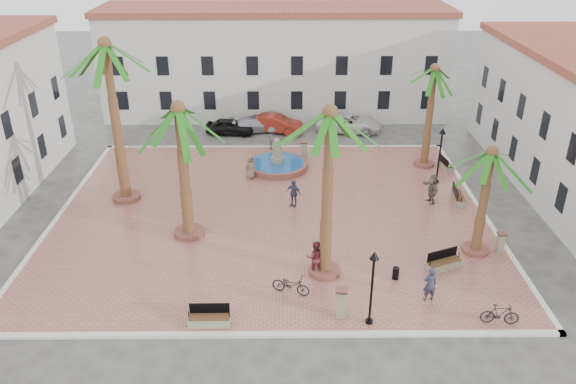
# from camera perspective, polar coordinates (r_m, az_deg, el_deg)

# --- Properties ---
(ground) EXTENTS (120.00, 120.00, 0.00)m
(ground) POSITION_cam_1_polar(r_m,az_deg,el_deg) (34.56, -1.66, -2.38)
(ground) COLOR #56544F
(ground) RESTS_ON ground
(plaza) EXTENTS (26.00, 22.00, 0.15)m
(plaza) POSITION_cam_1_polar(r_m,az_deg,el_deg) (34.52, -1.66, -2.27)
(plaza) COLOR #B36758
(plaza) RESTS_ON ground
(kerb_n) EXTENTS (26.30, 0.30, 0.16)m
(kerb_n) POSITION_cam_1_polar(r_m,az_deg,el_deg) (44.47, -1.40, 4.58)
(kerb_n) COLOR silver
(kerb_n) RESTS_ON ground
(kerb_s) EXTENTS (26.30, 0.30, 0.16)m
(kerb_s) POSITION_cam_1_polar(r_m,az_deg,el_deg) (25.44, -2.14, -14.29)
(kerb_s) COLOR silver
(kerb_s) RESTS_ON ground
(kerb_e) EXTENTS (0.30, 22.30, 0.16)m
(kerb_e) POSITION_cam_1_polar(r_m,az_deg,el_deg) (36.61, 19.15, -2.07)
(kerb_e) COLOR silver
(kerb_e) RESTS_ON ground
(kerb_w) EXTENTS (0.30, 22.30, 0.16)m
(kerb_w) POSITION_cam_1_polar(r_m,az_deg,el_deg) (37.16, -22.15, -2.17)
(kerb_w) COLOR silver
(kerb_w) RESTS_ON ground
(building_north) EXTENTS (30.40, 7.40, 9.50)m
(building_north) POSITION_cam_1_polar(r_m,az_deg,el_deg) (51.64, -1.30, 13.16)
(building_north) COLOR silver
(building_north) RESTS_ON ground
(fountain) EXTENTS (4.42, 4.42, 2.28)m
(fountain) POSITION_cam_1_polar(r_m,az_deg,el_deg) (40.49, -1.11, 2.88)
(fountain) COLOR brown
(fountain) RESTS_ON plaza
(palm_nw) EXTENTS (5.79, 5.79, 10.30)m
(palm_nw) POSITION_cam_1_polar(r_m,az_deg,el_deg) (34.71, -17.90, 12.52)
(palm_nw) COLOR brown
(palm_nw) RESTS_ON plaza
(palm_sw) EXTENTS (5.69, 5.69, 7.94)m
(palm_sw) POSITION_cam_1_polar(r_m,az_deg,el_deg) (29.99, -10.97, 6.73)
(palm_sw) COLOR brown
(palm_sw) RESTS_ON plaza
(palm_s) EXTENTS (5.35, 5.35, 8.98)m
(palm_s) POSITION_cam_1_polar(r_m,az_deg,el_deg) (25.55, 4.23, 6.15)
(palm_s) COLOR brown
(palm_s) RESTS_ON plaza
(palm_e) EXTENTS (4.66, 4.66, 6.18)m
(palm_e) POSITION_cam_1_polar(r_m,az_deg,el_deg) (30.09, 19.82, 2.57)
(palm_e) COLOR brown
(palm_e) RESTS_ON plaza
(palm_ne) EXTENTS (4.81, 4.81, 7.47)m
(palm_ne) POSITION_cam_1_polar(r_m,az_deg,el_deg) (40.21, 14.58, 10.98)
(palm_ne) COLOR brown
(palm_ne) RESTS_ON plaza
(bench_s) EXTENTS (1.91, 0.60, 1.01)m
(bench_s) POSITION_cam_1_polar(r_m,az_deg,el_deg) (25.89, -7.97, -12.70)
(bench_s) COLOR gray
(bench_s) RESTS_ON plaza
(bench_se) EXTENTS (2.00, 1.29, 1.02)m
(bench_se) POSITION_cam_1_polar(r_m,az_deg,el_deg) (30.30, 15.53, -7.04)
(bench_se) COLOR gray
(bench_se) RESTS_ON plaza
(bench_e) EXTENTS (0.77, 1.94, 1.00)m
(bench_e) POSITION_cam_1_polar(r_m,az_deg,el_deg) (37.36, 16.87, -0.51)
(bench_e) COLOR gray
(bench_e) RESTS_ON plaza
(bench_ne) EXTENTS (0.80, 1.82, 0.93)m
(bench_ne) POSITION_cam_1_polar(r_m,az_deg,el_deg) (41.94, 15.69, 2.64)
(bench_ne) COLOR gray
(bench_ne) RESTS_ON plaza
(lamppost_s) EXTENTS (0.41, 0.41, 3.78)m
(lamppost_s) POSITION_cam_1_polar(r_m,az_deg,el_deg) (24.66, 8.61, -8.39)
(lamppost_s) COLOR black
(lamppost_s) RESTS_ON plaza
(lamppost_e) EXTENTS (0.43, 0.43, 3.94)m
(lamppost_e) POSITION_cam_1_polar(r_m,az_deg,el_deg) (38.67, 15.26, 4.53)
(lamppost_e) COLOR black
(lamppost_e) RESTS_ON plaza
(bollard_se) EXTENTS (0.61, 0.61, 1.50)m
(bollard_se) POSITION_cam_1_polar(r_m,az_deg,el_deg) (25.93, 5.45, -11.08)
(bollard_se) COLOR gray
(bollard_se) RESTS_ON plaza
(bollard_n) EXTENTS (0.60, 0.60, 1.42)m
(bollard_n) POSITION_cam_1_polar(r_m,az_deg,el_deg) (41.78, 1.64, 4.28)
(bollard_n) COLOR gray
(bollard_n) RESTS_ON plaza
(bollard_e) EXTENTS (0.48, 0.48, 1.24)m
(bollard_e) POSITION_cam_1_polar(r_m,az_deg,el_deg) (32.37, 20.76, -4.82)
(bollard_e) COLOR gray
(bollard_e) RESTS_ON plaza
(litter_bin) EXTENTS (0.33, 0.33, 0.65)m
(litter_bin) POSITION_cam_1_polar(r_m,az_deg,el_deg) (28.95, 10.89, -8.11)
(litter_bin) COLOR black
(litter_bin) RESTS_ON plaza
(cyclist_a) EXTENTS (0.72, 0.53, 1.79)m
(cyclist_a) POSITION_cam_1_polar(r_m,az_deg,el_deg) (27.53, 14.23, -9.07)
(cyclist_a) COLOR #2A2E41
(cyclist_a) RESTS_ON plaza
(bicycle_a) EXTENTS (2.01, 1.26, 1.00)m
(bicycle_a) POSITION_cam_1_polar(r_m,az_deg,el_deg) (27.36, 0.28, -9.39)
(bicycle_a) COLOR black
(bicycle_a) RESTS_ON plaza
(cyclist_b) EXTENTS (0.90, 0.70, 1.83)m
(cyclist_b) POSITION_cam_1_polar(r_m,az_deg,el_deg) (28.59, 2.76, -6.66)
(cyclist_b) COLOR maroon
(cyclist_b) RESTS_ON plaza
(bicycle_b) EXTENTS (1.76, 0.68, 1.03)m
(bicycle_b) POSITION_cam_1_polar(r_m,az_deg,el_deg) (27.26, 20.73, -11.54)
(bicycle_b) COLOR black
(bicycle_b) RESTS_ON plaza
(pedestrian_fountain_a) EXTENTS (0.99, 0.91, 1.70)m
(pedestrian_fountain_a) POSITION_cam_1_polar(r_m,az_deg,el_deg) (38.72, -3.83, 2.55)
(pedestrian_fountain_a) COLOR #7F6A53
(pedestrian_fountain_a) RESTS_ON plaza
(pedestrian_fountain_b) EXTENTS (1.11, 0.90, 1.76)m
(pedestrian_fountain_b) POSITION_cam_1_polar(r_m,az_deg,el_deg) (34.95, 0.55, -0.10)
(pedestrian_fountain_b) COLOR #3D4963
(pedestrian_fountain_b) RESTS_ON plaza
(pedestrian_north) EXTENTS (0.94, 1.29, 1.78)m
(pedestrian_north) POSITION_cam_1_polar(r_m,az_deg,el_deg) (43.56, -1.67, 5.46)
(pedestrian_north) COLOR #4E4D52
(pedestrian_north) RESTS_ON plaza
(pedestrian_east) EXTENTS (0.95, 1.87, 1.92)m
(pedestrian_east) POSITION_cam_1_polar(r_m,az_deg,el_deg) (36.46, 14.41, 0.33)
(pedestrian_east) COLOR #62574C
(pedestrian_east) RESTS_ON plaza
(car_black) EXTENTS (4.10, 1.97, 1.35)m
(car_black) POSITION_cam_1_polar(r_m,az_deg,el_deg) (47.40, -5.91, 6.63)
(car_black) COLOR black
(car_black) RESTS_ON ground
(car_red) EXTENTS (4.85, 2.82, 1.51)m
(car_red) POSITION_cam_1_polar(r_m,az_deg,el_deg) (47.66, -1.27, 6.98)
(car_red) COLOR maroon
(car_red) RESTS_ON ground
(car_silver) EXTENTS (4.71, 2.74, 1.28)m
(car_silver) POSITION_cam_1_polar(r_m,az_deg,el_deg) (47.89, -3.15, 6.90)
(car_silver) COLOR #B2B3BB
(car_silver) RESTS_ON ground
(car_white) EXTENTS (5.77, 3.29, 1.52)m
(car_white) POSITION_cam_1_polar(r_m,az_deg,el_deg) (48.05, 6.15, 7.00)
(car_white) COLOR silver
(car_white) RESTS_ON ground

